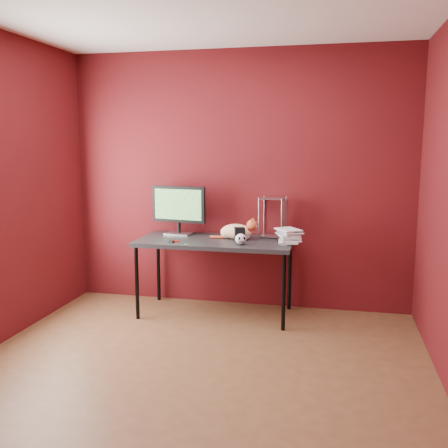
% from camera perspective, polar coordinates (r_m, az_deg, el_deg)
% --- Properties ---
extents(room, '(3.52, 3.52, 2.61)m').
position_cam_1_polar(room, '(3.39, -3.97, 5.30)').
color(room, brown).
rests_on(room, ground).
extents(desk, '(1.50, 0.70, 0.75)m').
position_cam_1_polar(desk, '(4.85, -1.00, -2.37)').
color(desk, black).
rests_on(desk, ground).
extents(monitor, '(0.57, 0.22, 0.50)m').
position_cam_1_polar(monitor, '(5.08, -5.21, 1.86)').
color(monitor, '#A2A2A6').
rests_on(monitor, desk).
extents(cat, '(0.47, 0.23, 0.22)m').
position_cam_1_polar(cat, '(4.85, 1.49, -0.85)').
color(cat, orange).
rests_on(cat, desk).
extents(skull_mug, '(0.11, 0.11, 0.10)m').
position_cam_1_polar(skull_mug, '(4.59, 1.92, -1.73)').
color(skull_mug, silver).
rests_on(skull_mug, desk).
extents(speaker, '(0.12, 0.11, 0.13)m').
position_cam_1_polar(speaker, '(4.77, 1.78, -1.21)').
color(speaker, black).
rests_on(speaker, desk).
extents(book_stack, '(0.29, 0.30, 1.45)m').
position_cam_1_polar(book_stack, '(4.63, 6.58, 6.71)').
color(book_stack, beige).
rests_on(book_stack, desk).
extents(wire_rack, '(0.25, 0.22, 0.40)m').
position_cam_1_polar(wire_rack, '(4.97, 5.57, 0.78)').
color(wire_rack, '#A2A2A6').
rests_on(wire_rack, desk).
extents(pocket_knife, '(0.07, 0.02, 0.01)m').
position_cam_1_polar(pocket_knife, '(4.76, -5.58, -1.94)').
color(pocket_knife, '#A60D0C').
rests_on(pocket_knife, desk).
extents(black_gadget, '(0.05, 0.04, 0.02)m').
position_cam_1_polar(black_gadget, '(4.71, -6.01, -2.02)').
color(black_gadget, black).
rests_on(black_gadget, desk).
extents(washer, '(0.04, 0.04, 0.00)m').
position_cam_1_polar(washer, '(4.62, -4.29, -2.33)').
color(washer, '#A2A2A6').
rests_on(washer, desk).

